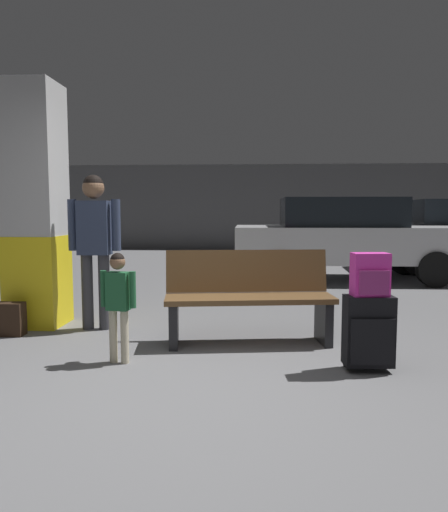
{
  "coord_description": "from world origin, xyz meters",
  "views": [
    {
      "loc": [
        0.52,
        -3.19,
        1.27
      ],
      "look_at": [
        0.25,
        1.3,
        0.85
      ],
      "focal_mm": 33.79,
      "sensor_mm": 36.0,
      "label": 1
    }
  ],
  "objects_px": {
    "structural_pillar": "(35,207)",
    "bench": "(249,297)",
    "backpack_bright": "(370,275)",
    "backpack_dark_floor": "(10,319)",
    "parked_car_near": "(345,236)",
    "suitcase": "(369,331)",
    "child": "(118,296)",
    "adult": "(94,235)"
  },
  "relations": [
    {
      "from": "bench",
      "to": "parked_car_near",
      "type": "xyz_separation_m",
      "value": [
        1.73,
        4.38,
        0.36
      ]
    },
    {
      "from": "bench",
      "to": "child",
      "type": "height_order",
      "value": "child"
    },
    {
      "from": "suitcase",
      "to": "adult",
      "type": "distance_m",
      "value": 2.96
    },
    {
      "from": "structural_pillar",
      "to": "backpack_dark_floor",
      "type": "height_order",
      "value": "structural_pillar"
    },
    {
      "from": "child",
      "to": "adult",
      "type": "relative_size",
      "value": 0.56
    },
    {
      "from": "child",
      "to": "backpack_dark_floor",
      "type": "height_order",
      "value": "child"
    },
    {
      "from": "backpack_bright",
      "to": "backpack_dark_floor",
      "type": "relative_size",
      "value": 1.0
    },
    {
      "from": "child",
      "to": "adult",
      "type": "distance_m",
      "value": 1.34
    },
    {
      "from": "structural_pillar",
      "to": "backpack_dark_floor",
      "type": "xyz_separation_m",
      "value": [
        -0.09,
        -0.47,
        -1.15
      ]
    },
    {
      "from": "bench",
      "to": "adult",
      "type": "distance_m",
      "value": 1.79
    },
    {
      "from": "child",
      "to": "parked_car_near",
      "type": "bearing_deg",
      "value": 61.08
    },
    {
      "from": "adult",
      "to": "child",
      "type": "bearing_deg",
      "value": -63.33
    },
    {
      "from": "bench",
      "to": "suitcase",
      "type": "xyz_separation_m",
      "value": [
        0.96,
        -0.79,
        -0.12
      ]
    },
    {
      "from": "backpack_bright",
      "to": "adult",
      "type": "xyz_separation_m",
      "value": [
        -2.61,
        1.21,
        0.25
      ]
    },
    {
      "from": "backpack_bright",
      "to": "child",
      "type": "xyz_separation_m",
      "value": [
        -2.04,
        0.08,
        -0.2
      ]
    },
    {
      "from": "suitcase",
      "to": "backpack_bright",
      "type": "xyz_separation_m",
      "value": [
        0.0,
        -0.0,
        0.45
      ]
    },
    {
      "from": "structural_pillar",
      "to": "child",
      "type": "height_order",
      "value": "structural_pillar"
    },
    {
      "from": "backpack_dark_floor",
      "to": "structural_pillar",
      "type": "bearing_deg",
      "value": 79.17
    },
    {
      "from": "child",
      "to": "backpack_bright",
      "type": "bearing_deg",
      "value": -2.34
    },
    {
      "from": "suitcase",
      "to": "adult",
      "type": "bearing_deg",
      "value": 155.02
    },
    {
      "from": "backpack_bright",
      "to": "adult",
      "type": "relative_size",
      "value": 0.21
    },
    {
      "from": "structural_pillar",
      "to": "backpack_bright",
      "type": "distance_m",
      "value": 3.62
    },
    {
      "from": "bench",
      "to": "suitcase",
      "type": "relative_size",
      "value": 2.74
    },
    {
      "from": "structural_pillar",
      "to": "suitcase",
      "type": "relative_size",
      "value": 4.39
    },
    {
      "from": "backpack_dark_floor",
      "to": "backpack_bright",
      "type": "bearing_deg",
      "value": -14.78
    },
    {
      "from": "child",
      "to": "parked_car_near",
      "type": "relative_size",
      "value": 0.23
    },
    {
      "from": "adult",
      "to": "parked_car_near",
      "type": "bearing_deg",
      "value": 49.51
    },
    {
      "from": "bench",
      "to": "parked_car_near",
      "type": "height_order",
      "value": "parked_car_near"
    },
    {
      "from": "structural_pillar",
      "to": "bench",
      "type": "relative_size",
      "value": 1.6
    },
    {
      "from": "suitcase",
      "to": "child",
      "type": "distance_m",
      "value": 2.05
    },
    {
      "from": "parked_car_near",
      "to": "child",
      "type": "bearing_deg",
      "value": -118.92
    },
    {
      "from": "bench",
      "to": "backpack_bright",
      "type": "xyz_separation_m",
      "value": [
        0.96,
        -0.79,
        0.33
      ]
    },
    {
      "from": "backpack_bright",
      "to": "parked_car_near",
      "type": "xyz_separation_m",
      "value": [
        0.77,
        5.17,
        0.03
      ]
    },
    {
      "from": "child",
      "to": "adult",
      "type": "xyz_separation_m",
      "value": [
        -0.57,
        1.13,
        0.45
      ]
    },
    {
      "from": "bench",
      "to": "adult",
      "type": "height_order",
      "value": "adult"
    },
    {
      "from": "backpack_bright",
      "to": "backpack_dark_floor",
      "type": "height_order",
      "value": "backpack_bright"
    },
    {
      "from": "structural_pillar",
      "to": "child",
      "type": "xyz_separation_m",
      "value": [
        1.27,
        -1.28,
        -0.74
      ]
    },
    {
      "from": "structural_pillar",
      "to": "parked_car_near",
      "type": "bearing_deg",
      "value": 43.02
    },
    {
      "from": "backpack_bright",
      "to": "child",
      "type": "relative_size",
      "value": 0.37
    },
    {
      "from": "parked_car_near",
      "to": "adult",
      "type": "bearing_deg",
      "value": -130.49
    },
    {
      "from": "child",
      "to": "suitcase",
      "type": "bearing_deg",
      "value": -2.33
    },
    {
      "from": "structural_pillar",
      "to": "suitcase",
      "type": "bearing_deg",
      "value": -22.41
    }
  ]
}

